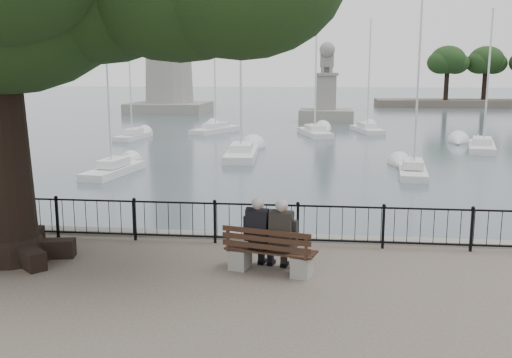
# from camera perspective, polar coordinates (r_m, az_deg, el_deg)

# --- Properties ---
(harbor) EXTENTS (260.00, 260.00, 1.20)m
(harbor) POSITION_cam_1_polar(r_m,az_deg,el_deg) (14.47, 0.23, -7.84)
(harbor) COLOR slate
(harbor) RESTS_ON ground
(railing) EXTENTS (22.06, 0.06, 1.00)m
(railing) POSITION_cam_1_polar(r_m,az_deg,el_deg) (13.69, -0.00, -4.29)
(railing) COLOR black
(railing) RESTS_ON ground
(bench) EXTENTS (1.97, 1.03, 1.00)m
(bench) POSITION_cam_1_polar(r_m,az_deg,el_deg) (11.83, 1.38, -7.77)
(bench) COLOR slate
(bench) RESTS_ON ground
(person_left) EXTENTS (0.58, 0.85, 1.58)m
(person_left) POSITION_cam_1_polar(r_m,az_deg,el_deg) (11.89, 0.44, -5.75)
(person_left) COLOR black
(person_left) RESTS_ON ground
(person_right) EXTENTS (0.58, 0.85, 1.58)m
(person_right) POSITION_cam_1_polar(r_m,az_deg,el_deg) (11.73, 2.78, -6.00)
(person_right) COLOR black
(person_right) RESTS_ON ground
(lighthouse) EXTENTS (9.72, 9.72, 29.83)m
(lighthouse) POSITION_cam_1_polar(r_m,az_deg,el_deg) (75.59, -8.85, 16.10)
(lighthouse) COLOR slate
(lighthouse) RESTS_ON ground
(lion_monument) EXTENTS (5.54, 5.54, 8.29)m
(lion_monument) POSITION_cam_1_polar(r_m,az_deg,el_deg) (60.67, 7.01, 7.62)
(lion_monument) COLOR slate
(lion_monument) RESTS_ON ground
(sailboat_a) EXTENTS (1.92, 4.92, 8.25)m
(sailboat_a) POSITION_cam_1_polar(r_m,az_deg,el_deg) (29.82, -14.06, 0.98)
(sailboat_a) COLOR silver
(sailboat_a) RESTS_ON ground
(sailboat_b) EXTENTS (2.05, 6.28, 12.82)m
(sailboat_b) POSITION_cam_1_polar(r_m,az_deg,el_deg) (34.69, -1.43, 2.73)
(sailboat_b) COLOR silver
(sailboat_b) RESTS_ON ground
(sailboat_c) EXTENTS (1.80, 4.77, 9.63)m
(sailboat_c) POSITION_cam_1_polar(r_m,az_deg,el_deg) (29.67, 15.41, 0.94)
(sailboat_c) COLOR silver
(sailboat_c) RESTS_ON ground
(sailboat_d) EXTENTS (2.89, 5.94, 9.35)m
(sailboat_d) POSITION_cam_1_polar(r_m,az_deg,el_deg) (40.99, 21.65, 3.10)
(sailboat_d) COLOR silver
(sailboat_d) RESTS_ON ground
(sailboat_e) EXTENTS (1.76, 4.91, 11.01)m
(sailboat_e) POSITION_cam_1_polar(r_m,az_deg,el_deg) (45.75, -12.17, 4.38)
(sailboat_e) COLOR silver
(sailboat_e) RESTS_ON ground
(sailboat_f) EXTENTS (3.13, 6.15, 12.31)m
(sailboat_f) POSITION_cam_1_polar(r_m,az_deg,el_deg) (47.39, 5.89, 4.77)
(sailboat_f) COLOR silver
(sailboat_f) RESTS_ON ground
(sailboat_g) EXTENTS (2.75, 5.68, 9.72)m
(sailboat_g) POSITION_cam_1_polar(r_m,az_deg,el_deg) (50.66, 11.03, 4.95)
(sailboat_g) COLOR silver
(sailboat_g) RESTS_ON ground
(sailboat_h) EXTENTS (3.91, 6.04, 13.92)m
(sailboat_h) POSITION_cam_1_polar(r_m,az_deg,el_deg) (49.59, -4.01, 5.11)
(sailboat_h) COLOR silver
(sailboat_h) RESTS_ON ground
(far_shore) EXTENTS (30.00, 8.60, 9.18)m
(far_shore) POSITION_cam_1_polar(r_m,az_deg,el_deg) (93.27, 21.71, 9.15)
(far_shore) COLOR #4D453D
(far_shore) RESTS_ON ground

